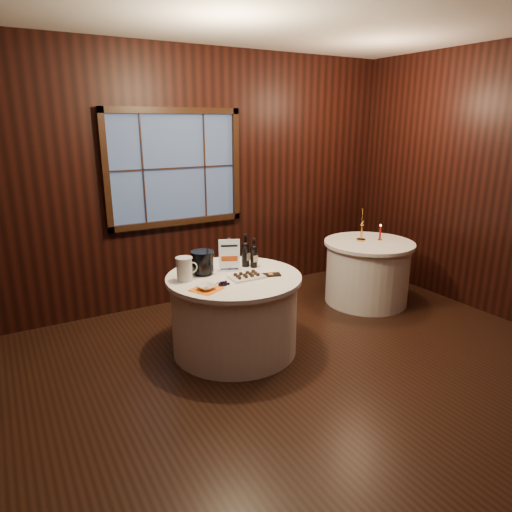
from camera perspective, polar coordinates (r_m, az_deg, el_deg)
ground at (r=3.88m, az=4.52°, el=-17.53°), size 6.00×6.00×0.00m
back_wall at (r=5.47m, az=-10.16°, el=9.69°), size 6.00×0.10×3.00m
main_table at (r=4.45m, az=-2.72°, el=-7.13°), size 1.28×1.28×0.77m
side_table at (r=5.78m, az=13.73°, el=-1.93°), size 1.08×1.08×0.77m
sign_stand at (r=4.42m, az=-3.31°, el=-0.44°), size 0.20×0.16×0.33m
port_bottle_left at (r=4.54m, az=-1.32°, el=0.44°), size 0.08×0.09×0.33m
port_bottle_right at (r=4.51m, az=-0.27°, el=0.15°), size 0.07×0.07×0.30m
ice_bucket at (r=4.34m, az=-6.69°, el=-0.76°), size 0.22×0.22×0.22m
chocolate_plate at (r=4.24m, az=-1.16°, el=-2.51°), size 0.31×0.21×0.04m
chocolate_box at (r=4.30m, az=1.84°, el=-2.36°), size 0.20×0.15×0.02m
grape_bunch at (r=4.06m, az=-4.10°, el=-3.40°), size 0.17×0.09×0.04m
glass_pitcher at (r=4.19m, az=-8.92°, el=-1.60°), size 0.20×0.15×0.22m
orange_napkin at (r=3.97m, az=-6.23°, el=-4.16°), size 0.31×0.31×0.00m
cracker_bowl at (r=3.97m, az=-6.23°, el=-3.88°), size 0.19×0.19×0.04m
brass_candlestick at (r=5.68m, az=13.07°, el=3.30°), size 0.11×0.11×0.40m
red_candle at (r=5.77m, az=15.25°, el=2.67°), size 0.05×0.05×0.20m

